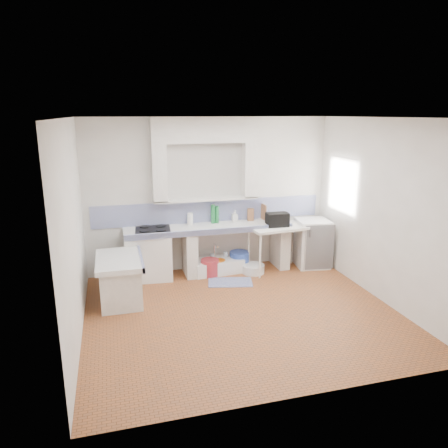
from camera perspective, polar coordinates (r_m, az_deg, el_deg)
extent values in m
plane|color=brown|center=(6.39, 2.39, -11.82)|extent=(4.50, 4.50, 0.00)
plane|color=white|center=(5.72, 2.70, 14.16)|extent=(4.50, 4.50, 0.00)
plane|color=white|center=(7.79, -1.93, 3.94)|extent=(4.50, 0.00, 4.50)
plane|color=white|center=(4.13, 11.01, -6.19)|extent=(4.50, 0.00, 4.50)
plane|color=white|center=(5.66, -19.73, -1.05)|extent=(0.00, 4.50, 4.50)
plane|color=white|center=(6.91, 20.63, 1.61)|extent=(0.00, 4.50, 4.50)
cube|color=white|center=(7.51, -2.54, 12.57)|extent=(1.90, 0.25, 0.45)
cube|color=#352111|center=(7.95, 16.80, 5.01)|extent=(0.35, 0.86, 1.06)
cube|color=white|center=(7.82, 16.10, 7.73)|extent=(0.01, 0.84, 0.24)
cube|color=white|center=(7.60, -2.11, -0.51)|extent=(3.00, 0.60, 0.08)
cube|color=navy|center=(7.34, -1.61, -1.06)|extent=(3.00, 0.04, 0.10)
cube|color=white|center=(7.56, -12.50, -4.52)|extent=(0.20, 0.55, 0.82)
cube|color=white|center=(7.66, -4.63, -3.93)|extent=(0.20, 0.55, 0.82)
cube|color=white|center=(8.14, 7.57, -2.88)|extent=(0.20, 0.55, 0.82)
cube|color=white|center=(6.72, -13.96, -4.81)|extent=(0.70, 1.10, 0.08)
cube|color=white|center=(6.84, -13.78, -7.57)|extent=(0.60, 1.00, 0.62)
cube|color=navy|center=(6.73, -11.15, -4.61)|extent=(0.04, 1.10, 0.10)
cube|color=navy|center=(7.83, -1.88, 1.77)|extent=(4.27, 0.03, 0.40)
cube|color=white|center=(7.60, -9.44, -4.04)|extent=(0.67, 0.65, 0.88)
cube|color=white|center=(7.86, -0.94, -5.73)|extent=(0.96, 0.58, 0.22)
cube|color=white|center=(7.90, 7.15, -3.30)|extent=(1.08, 0.68, 0.05)
cube|color=white|center=(8.25, 11.81, -2.52)|extent=(0.66, 0.66, 0.91)
cylinder|color=#AF2B32|center=(7.68, -1.91, -5.89)|extent=(0.33, 0.33, 0.31)
cylinder|color=#C95905|center=(7.80, -0.80, -5.77)|extent=(0.29, 0.29, 0.25)
cylinder|color=blue|center=(7.98, 2.09, -4.94)|extent=(0.45, 0.45, 0.34)
cylinder|color=white|center=(7.84, 3.98, -6.04)|extent=(0.54, 0.54, 0.16)
cylinder|color=silver|center=(7.97, -1.61, -5.09)|extent=(0.09, 0.09, 0.31)
cylinder|color=silver|center=(7.99, 0.18, -4.94)|extent=(0.12, 0.12, 0.33)
cube|color=black|center=(7.75, 7.21, 0.59)|extent=(0.41, 0.24, 0.25)
cylinder|color=#1B6F35|center=(7.72, -1.50, 1.36)|extent=(0.09, 0.09, 0.35)
cylinder|color=#1B6F35|center=(7.74, -0.96, 1.28)|extent=(0.08, 0.08, 0.31)
cube|color=#905C39|center=(7.93, 3.60, 1.27)|extent=(0.13, 0.11, 0.23)
cube|color=#905C39|center=(8.01, 5.38, 1.62)|extent=(0.03, 0.22, 0.30)
cylinder|color=white|center=(7.65, -4.60, 0.68)|extent=(0.12, 0.12, 0.21)
imported|color=white|center=(7.84, 1.45, 1.09)|extent=(0.10, 0.10, 0.22)
cube|color=navy|center=(7.42, 0.85, -7.86)|extent=(0.84, 0.59, 0.01)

